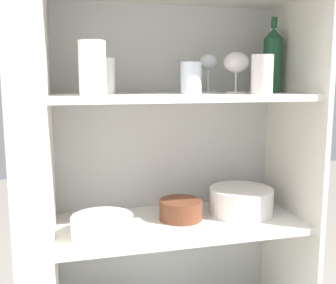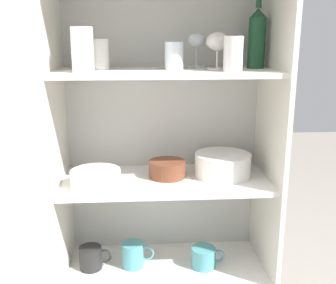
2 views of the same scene
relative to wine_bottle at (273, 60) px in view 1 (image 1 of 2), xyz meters
name	(u,v)px [view 1 (image 1 of 2)]	position (x,y,z in m)	size (l,w,h in m)	color
cupboard_back_panel	(166,204)	(-0.35, 0.13, -0.54)	(0.84, 0.02, 1.46)	silver
cupboard_side_left	(53,232)	(-0.76, -0.06, -0.54)	(0.02, 0.39, 1.46)	silver
cupboard_side_right	(289,211)	(0.06, -0.06, -0.54)	(0.02, 0.39, 1.46)	silver
shelf_board_middle	(180,223)	(-0.35, -0.06, -0.54)	(0.80, 0.35, 0.02)	white
shelf_board_upper	(181,97)	(-0.35, -0.06, -0.12)	(0.80, 0.35, 0.02)	white
tumbler_glass_0	(105,76)	(-0.59, -0.04, -0.06)	(0.06, 0.06, 0.11)	white
tumbler_glass_1	(92,68)	(-0.63, -0.17, -0.04)	(0.07, 0.07, 0.15)	silver
tumbler_glass_2	(262,75)	(-0.13, -0.17, -0.05)	(0.07, 0.07, 0.12)	silver
tumbler_glass_3	(191,78)	(-0.32, -0.07, -0.06)	(0.07, 0.07, 0.10)	white
wine_glass_0	(209,65)	(-0.23, 0.03, -0.02)	(0.07, 0.07, 0.13)	white
wine_glass_1	(236,64)	(-0.16, -0.06, -0.02)	(0.08, 0.08, 0.13)	silver
wine_bottle	(273,60)	(0.00, 0.00, 0.00)	(0.07, 0.07, 0.26)	#194728
plate_stack_white	(241,201)	(-0.12, -0.04, -0.49)	(0.22, 0.22, 0.09)	white
mixing_bowl_large	(102,225)	(-0.62, -0.13, -0.50)	(0.18, 0.18, 0.06)	silver
serving_bowl_small	(181,209)	(-0.35, -0.04, -0.50)	(0.15, 0.15, 0.07)	brown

